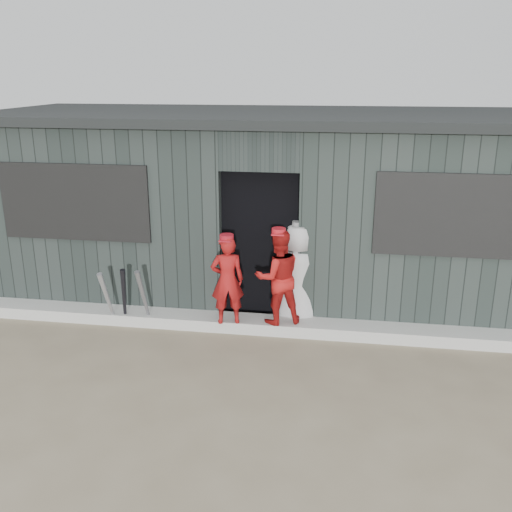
% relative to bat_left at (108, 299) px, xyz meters
% --- Properties ---
extents(ground, '(80.00, 80.00, 0.00)m').
position_rel_bat_left_xyz_m(ground, '(1.88, -1.60, -0.39)').
color(ground, '#6F634D').
rests_on(ground, ground).
extents(curb, '(8.00, 0.36, 0.15)m').
position_rel_bat_left_xyz_m(curb, '(1.88, 0.22, -0.32)').
color(curb, '#A8A9A3').
rests_on(curb, ground).
extents(bat_left, '(0.13, 0.33, 0.79)m').
position_rel_bat_left_xyz_m(bat_left, '(0.00, 0.00, 0.00)').
color(bat_left, '#9A9BA3').
rests_on(bat_left, ground).
extents(bat_mid, '(0.12, 0.33, 0.82)m').
position_rel_bat_left_xyz_m(bat_mid, '(0.46, 0.06, 0.02)').
color(bat_mid, slate).
rests_on(bat_mid, ground).
extents(bat_right, '(0.16, 0.23, 0.80)m').
position_rel_bat_left_xyz_m(bat_right, '(0.19, 0.08, 0.01)').
color(bat_right, black).
rests_on(bat_right, ground).
extents(player_red_left, '(0.47, 0.37, 1.12)m').
position_rel_bat_left_xyz_m(player_red_left, '(1.55, 0.07, 0.32)').
color(player_red_left, maroon).
rests_on(player_red_left, curb).
extents(player_red_right, '(0.71, 0.63, 1.19)m').
position_rel_bat_left_xyz_m(player_red_right, '(2.16, 0.18, 0.35)').
color(player_red_right, '#A71614').
rests_on(player_red_right, curb).
extents(player_grey_back, '(0.68, 0.46, 1.36)m').
position_rel_bat_left_xyz_m(player_grey_back, '(2.38, 0.51, 0.28)').
color(player_grey_back, '#B6B6B6').
rests_on(player_grey_back, ground).
extents(dugout, '(8.30, 3.30, 2.62)m').
position_rel_bat_left_xyz_m(dugout, '(1.88, 1.91, 0.89)').
color(dugout, black).
rests_on(dugout, ground).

